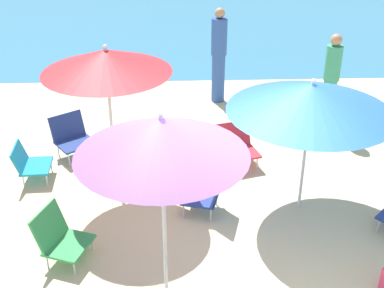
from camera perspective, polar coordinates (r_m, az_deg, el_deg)
ground_plane at (r=6.05m, az=5.08°, el=-12.89°), size 40.00×40.00×0.00m
umbrella_blue at (r=6.27m, az=13.05°, el=5.02°), size 2.02×2.02×1.81m
umbrella_purple at (r=4.62m, az=-3.39°, el=0.84°), size 1.62×1.62×2.10m
umbrella_red at (r=6.40m, az=-9.46°, el=9.02°), size 1.61×1.61×2.11m
beach_chair_a at (r=7.75m, az=4.86°, el=-0.10°), size 0.69×0.69×0.60m
beach_chair_b at (r=8.16m, az=-13.12°, el=0.91°), size 0.77×0.77×0.62m
beach_chair_d at (r=6.62m, az=1.82°, el=-5.40°), size 0.63×0.60×0.58m
beach_chair_e at (r=7.68m, az=-17.55°, el=-1.94°), size 0.51×0.54×0.53m
beach_chair_f at (r=6.10m, az=-14.44°, el=-9.82°), size 0.67×0.66×0.62m
person_b at (r=9.67m, az=2.97°, el=9.76°), size 0.29×0.29×1.78m
person_c at (r=8.84m, az=15.06°, el=6.62°), size 0.26×0.26×1.66m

